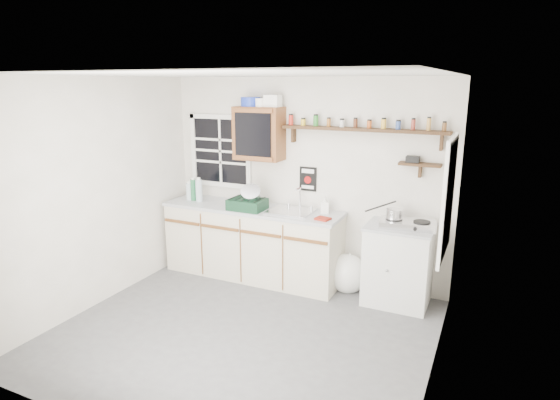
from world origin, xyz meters
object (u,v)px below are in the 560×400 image
at_px(main_cabinet, 252,242).
at_px(right_cabinet, 398,265).
at_px(dish_rack, 248,201).
at_px(upper_cabinet, 259,133).
at_px(hotplate, 408,224).
at_px(spice_shelf, 361,129).

bearing_deg(main_cabinet, right_cabinet, 0.79).
bearing_deg(dish_rack, main_cabinet, 99.06).
bearing_deg(upper_cabinet, dish_rack, -93.40).
relative_size(main_cabinet, dish_rack, 5.32).
bearing_deg(main_cabinet, upper_cabinet, 76.32).
xyz_separation_m(main_cabinet, right_cabinet, (1.83, 0.03, -0.01)).
bearing_deg(upper_cabinet, main_cabinet, -103.68).
height_order(right_cabinet, dish_rack, dish_rack).
xyz_separation_m(upper_cabinet, hotplate, (1.88, -0.14, -0.88)).
xyz_separation_m(main_cabinet, hotplate, (1.91, 0.01, 0.49)).
bearing_deg(main_cabinet, dish_rack, -80.65).
distance_m(main_cabinet, hotplate, 1.97).
bearing_deg(main_cabinet, hotplate, 0.16).
distance_m(right_cabinet, hotplate, 0.50).
bearing_deg(right_cabinet, spice_shelf, 160.75).
height_order(main_cabinet, upper_cabinet, upper_cabinet).
distance_m(upper_cabinet, dish_rack, 0.84).
bearing_deg(upper_cabinet, spice_shelf, 3.14).
height_order(right_cabinet, upper_cabinet, upper_cabinet).
height_order(main_cabinet, right_cabinet, main_cabinet).
xyz_separation_m(main_cabinet, spice_shelf, (1.30, 0.21, 1.47)).
xyz_separation_m(right_cabinet, spice_shelf, (-0.54, 0.19, 1.47)).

